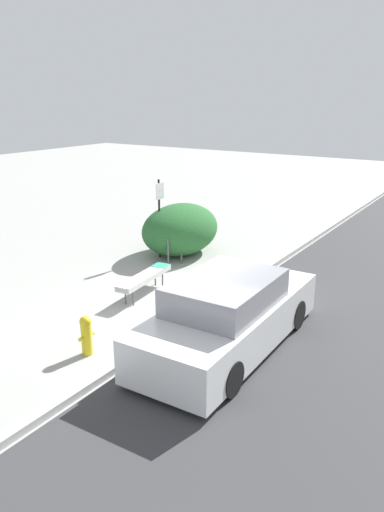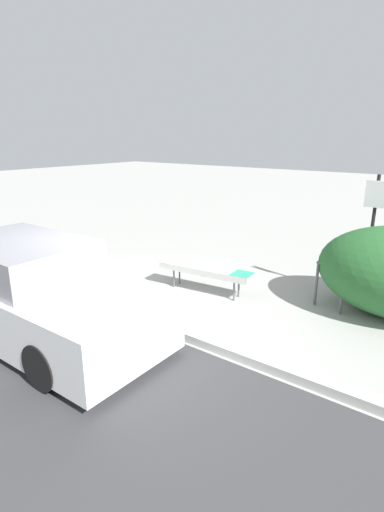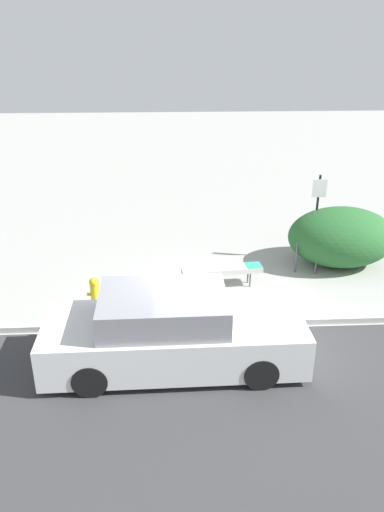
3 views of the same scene
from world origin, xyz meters
TOP-DOWN VIEW (x-y plane):
  - ground_plane at (0.00, 0.00)m, footprint 60.00×60.00m
  - curb at (0.00, 0.00)m, footprint 60.00×0.20m
  - bench at (0.32, 1.70)m, footprint 1.93×0.58m
  - bike_rack at (2.49, 2.34)m, footprint 0.55×0.17m
  - sign_post at (2.88, 3.14)m, footprint 0.36×0.08m
  - fire_hydrant at (-2.54, 0.81)m, footprint 0.36×0.22m
  - shrub_hedge at (3.50, 2.83)m, footprint 2.73×2.00m
  - parked_car_near at (-0.90, -1.25)m, footprint 4.63×1.80m

SIDE VIEW (x-z plane):
  - ground_plane at x=0.00m, z-range 0.00..0.00m
  - curb at x=0.00m, z-range 0.00..0.13m
  - fire_hydrant at x=-2.54m, z-range 0.03..0.79m
  - bench at x=0.32m, z-range 0.18..0.70m
  - bike_rack at x=2.49m, z-range 0.09..0.91m
  - parked_car_near at x=-0.90m, z-range -0.06..1.38m
  - shrub_hedge at x=3.50m, z-range 0.00..1.51m
  - sign_post at x=2.88m, z-range 0.23..2.53m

